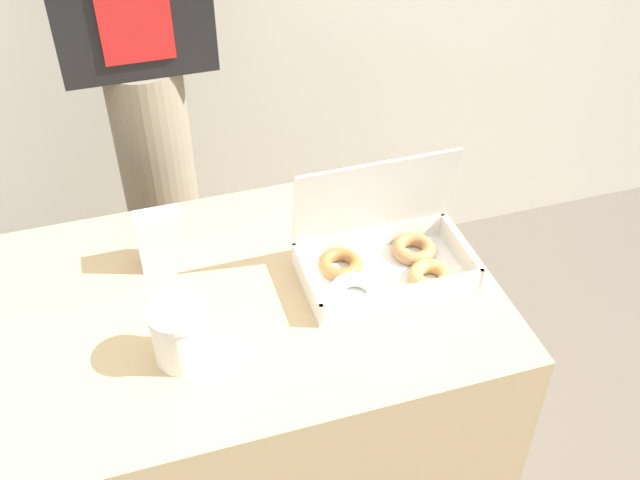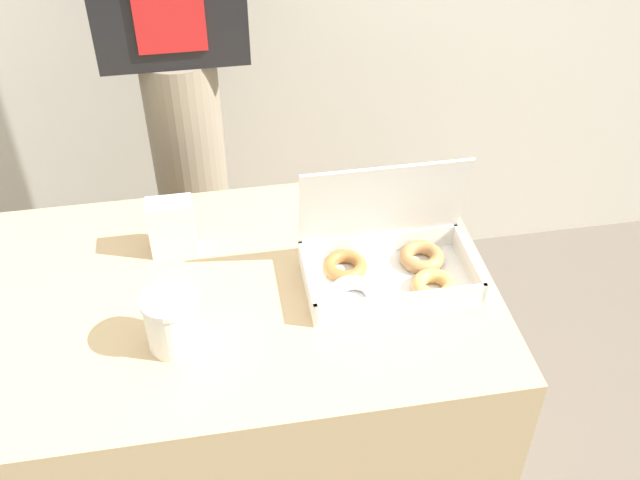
# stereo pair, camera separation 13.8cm
# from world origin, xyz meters

# --- Properties ---
(table) EXTENTS (1.03, 0.68, 0.76)m
(table) POSITION_xyz_m (0.00, 0.00, 0.38)
(table) COLOR tan
(table) RESTS_ON ground_plane
(donut_box) EXTENTS (0.34, 0.22, 0.24)m
(donut_box) POSITION_xyz_m (0.30, -0.03, 0.80)
(donut_box) COLOR white
(donut_box) RESTS_ON table
(coffee_cup) EXTENTS (0.10, 0.10, 0.12)m
(coffee_cup) POSITION_xyz_m (-0.12, -0.13, 0.82)
(coffee_cup) COLOR white
(coffee_cup) RESTS_ON table
(napkin_holder) EXTENTS (0.09, 0.05, 0.13)m
(napkin_holder) POSITION_xyz_m (-0.11, 0.14, 0.82)
(napkin_holder) COLOR silver
(napkin_holder) RESTS_ON table
(person_customer) EXTENTS (0.35, 0.22, 1.81)m
(person_customer) POSITION_xyz_m (-0.07, 0.61, 1.03)
(person_customer) COLOR gray
(person_customer) RESTS_ON ground_plane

